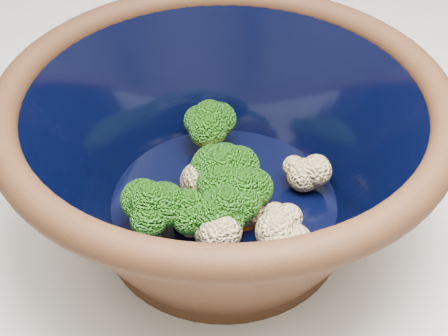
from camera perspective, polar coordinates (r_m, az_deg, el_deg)
name	(u,v)px	position (r m, az deg, el deg)	size (l,w,h in m)	color
mixing_bowl	(224,154)	(0.47, 0.00, 1.26)	(0.37, 0.37, 0.14)	black
vegetable_pile	(221,186)	(0.47, -0.25, -1.62)	(0.16, 0.18, 0.06)	#608442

